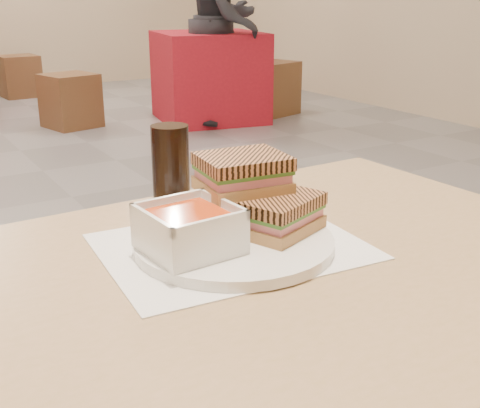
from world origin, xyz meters
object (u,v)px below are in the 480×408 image
cola_glass (171,165)px  patron_b (228,19)px  main_table (202,362)px  soup_bowl (189,231)px  plate (234,242)px  panini_lower (276,213)px  bg_chair_1l (71,101)px  bg_chair_1r (269,88)px  bg_chair_2r (19,76)px  bg_table_1 (209,77)px

cola_glass → patron_b: size_ratio=0.08×
main_table → soup_bowl: 0.17m
plate → panini_lower: bearing=-7.8°
bg_chair_1l → soup_bowl: bearing=-104.3°
panini_lower → cola_glass: size_ratio=1.08×
patron_b → bg_chair_1l: bearing=156.2°
main_table → patron_b: bearing=59.2°
panini_lower → bg_chair_1r: 5.00m
soup_bowl → panini_lower: soup_bowl is taller
plate → patron_b: bearing=59.8°
main_table → bg_chair_2r: size_ratio=2.77×
bg_chair_1l → bg_chair_1r: size_ratio=0.89×
plate → soup_bowl: soup_bowl is taller
soup_bowl → patron_b: (2.38, 3.96, 0.08)m
panini_lower → bg_chair_1r: (2.77, 4.12, -0.55)m
panini_lower → bg_chair_1r: panini_lower is taller
main_table → bg_chair_1r: size_ratio=2.28×
patron_b → bg_chair_1r: bearing=16.5°
bg_table_1 → bg_chair_1r: size_ratio=1.90×
bg_chair_1r → bg_chair_2r: size_ratio=1.22×
main_table → cola_glass: size_ratio=8.97×
bg_chair_1l → bg_chair_1r: bearing=-12.2°
bg_chair_1l → patron_b: patron_b is taller
plate → soup_bowl: size_ratio=2.30×
panini_lower → plate: bearing=172.2°
main_table → bg_chair_1l: main_table is taller
bg_chair_1r → plate: bearing=-124.6°
bg_table_1 → bg_chair_2r: 2.50m
panini_lower → cola_glass: bearing=103.1°
bg_chair_2r → patron_b: 2.78m
plate → patron_b: patron_b is taller
soup_bowl → bg_table_1: soup_bowl is taller
bg_chair_2r → bg_table_1: bearing=-62.6°
main_table → soup_bowl: size_ratio=9.87×
soup_bowl → bg_chair_2r: bearing=79.8°
bg_table_1 → bg_chair_1l: (-1.15, 0.34, -0.16)m
soup_bowl → bg_chair_1l: soup_bowl is taller
panini_lower → bg_table_1: size_ratio=0.14×
plate → panini_lower: 0.07m
cola_glass → panini_lower: bearing=-76.9°
cola_glass → bg_table_1: cola_glass is taller
bg_table_1 → patron_b: 0.54m
bg_table_1 → bg_chair_1l: size_ratio=2.14×
bg_chair_1r → panini_lower: bearing=-123.9°
main_table → bg_chair_1r: main_table is taller
soup_bowl → bg_chair_1l: (1.15, 4.50, -0.57)m
main_table → patron_b: patron_b is taller
bg_table_1 → cola_glass: bearing=-119.4°
soup_bowl → panini_lower: bearing=-0.7°
panini_lower → bg_table_1: panini_lower is taller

